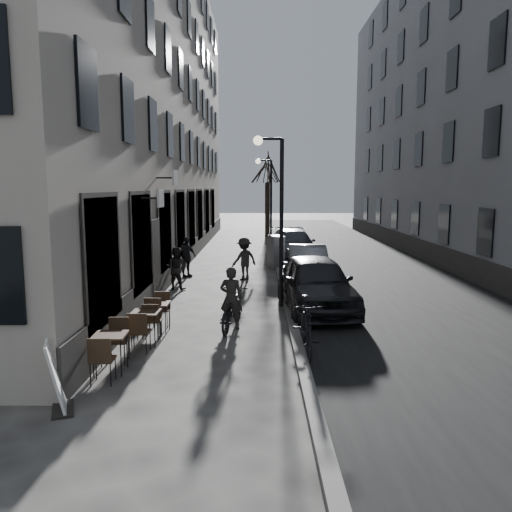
{
  "coord_description": "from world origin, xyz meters",
  "views": [
    {
      "loc": [
        -0.7,
        -8.86,
        3.61
      ],
      "look_at": [
        -0.75,
        4.18,
        1.8
      ],
      "focal_mm": 35.0,
      "sensor_mm": 36.0,
      "label": 1
    }
  ],
  "objects_px": {
    "streetlamp_near": "(276,202)",
    "pedestrian_near": "(176,268)",
    "bistro_set_a": "(110,349)",
    "tree_far": "(266,172)",
    "sign_board": "(57,383)",
    "car_far": "(292,245)",
    "moped": "(306,326)",
    "bicycle": "(231,310)",
    "bistro_set_b": "(146,324)",
    "tree_near": "(268,169)",
    "streetlamp_far": "(268,195)",
    "car_near": "(316,283)",
    "utility_cabinet": "(276,252)",
    "car_mid": "(308,263)",
    "bistro_set_c": "(157,314)",
    "pedestrian_mid": "(244,259)",
    "pedestrian_far": "(186,257)"
  },
  "relations": [
    {
      "from": "pedestrian_near",
      "to": "pedestrian_far",
      "type": "bearing_deg",
      "value": -75.29
    },
    {
      "from": "bistro_set_b",
      "to": "pedestrian_far",
      "type": "relative_size",
      "value": 0.96
    },
    {
      "from": "bistro_set_b",
      "to": "utility_cabinet",
      "type": "xyz_separation_m",
      "value": [
        3.39,
        10.92,
        0.26
      ]
    },
    {
      "from": "streetlamp_near",
      "to": "bistro_set_a",
      "type": "height_order",
      "value": "streetlamp_near"
    },
    {
      "from": "bistro_set_c",
      "to": "pedestrian_near",
      "type": "bearing_deg",
      "value": 94.49
    },
    {
      "from": "tree_near",
      "to": "tree_far",
      "type": "bearing_deg",
      "value": 90.0
    },
    {
      "from": "tree_far",
      "to": "sign_board",
      "type": "relative_size",
      "value": 4.91
    },
    {
      "from": "bistro_set_a",
      "to": "bicycle",
      "type": "xyz_separation_m",
      "value": [
        2.21,
        3.01,
        0.03
      ]
    },
    {
      "from": "streetlamp_far",
      "to": "tree_far",
      "type": "xyz_separation_m",
      "value": [
        0.07,
        9.0,
        1.5
      ]
    },
    {
      "from": "tree_near",
      "to": "tree_far",
      "type": "xyz_separation_m",
      "value": [
        0.0,
        6.0,
        0.0
      ]
    },
    {
      "from": "utility_cabinet",
      "to": "moped",
      "type": "height_order",
      "value": "utility_cabinet"
    },
    {
      "from": "streetlamp_near",
      "to": "utility_cabinet",
      "type": "relative_size",
      "value": 3.48
    },
    {
      "from": "streetlamp_near",
      "to": "pedestrian_mid",
      "type": "height_order",
      "value": "streetlamp_near"
    },
    {
      "from": "tree_near",
      "to": "bistro_set_c",
      "type": "distance_m",
      "value": 18.5
    },
    {
      "from": "streetlamp_far",
      "to": "car_near",
      "type": "height_order",
      "value": "streetlamp_far"
    },
    {
      "from": "tree_near",
      "to": "car_far",
      "type": "bearing_deg",
      "value": -78.55
    },
    {
      "from": "sign_board",
      "to": "bicycle",
      "type": "relative_size",
      "value": 0.62
    },
    {
      "from": "tree_near",
      "to": "utility_cabinet",
      "type": "distance_m",
      "value": 8.74
    },
    {
      "from": "bistro_set_c",
      "to": "sign_board",
      "type": "relative_size",
      "value": 1.28
    },
    {
      "from": "streetlamp_near",
      "to": "tree_near",
      "type": "xyz_separation_m",
      "value": [
        0.07,
        15.0,
        1.5
      ]
    },
    {
      "from": "sign_board",
      "to": "moped",
      "type": "bearing_deg",
      "value": 13.05
    },
    {
      "from": "streetlamp_far",
      "to": "tree_near",
      "type": "distance_m",
      "value": 3.36
    },
    {
      "from": "sign_board",
      "to": "pedestrian_far",
      "type": "xyz_separation_m",
      "value": [
        0.35,
        12.14,
        0.34
      ]
    },
    {
      "from": "pedestrian_mid",
      "to": "car_mid",
      "type": "distance_m",
      "value": 2.51
    },
    {
      "from": "tree_far",
      "to": "sign_board",
      "type": "bearing_deg",
      "value": -97.78
    },
    {
      "from": "bistro_set_a",
      "to": "streetlamp_far",
      "type": "bearing_deg",
      "value": 76.83
    },
    {
      "from": "pedestrian_near",
      "to": "pedestrian_mid",
      "type": "height_order",
      "value": "pedestrian_mid"
    },
    {
      "from": "bistro_set_b",
      "to": "moped",
      "type": "xyz_separation_m",
      "value": [
        3.64,
        -0.63,
        0.14
      ]
    },
    {
      "from": "pedestrian_near",
      "to": "pedestrian_far",
      "type": "relative_size",
      "value": 0.93
    },
    {
      "from": "bistro_set_c",
      "to": "pedestrian_near",
      "type": "distance_m",
      "value": 5.27
    },
    {
      "from": "tree_near",
      "to": "bistro_set_a",
      "type": "relative_size",
      "value": 3.68
    },
    {
      "from": "tree_near",
      "to": "streetlamp_far",
      "type": "bearing_deg",
      "value": -91.38
    },
    {
      "from": "car_mid",
      "to": "car_far",
      "type": "distance_m",
      "value": 5.13
    },
    {
      "from": "bistro_set_b",
      "to": "car_mid",
      "type": "relative_size",
      "value": 0.38
    },
    {
      "from": "car_near",
      "to": "moped",
      "type": "height_order",
      "value": "car_near"
    },
    {
      "from": "bistro_set_b",
      "to": "pedestrian_near",
      "type": "distance_m",
      "value": 6.24
    },
    {
      "from": "streetlamp_near",
      "to": "pedestrian_near",
      "type": "relative_size",
      "value": 3.35
    },
    {
      "from": "streetlamp_near",
      "to": "bistro_set_a",
      "type": "distance_m",
      "value": 6.99
    },
    {
      "from": "car_far",
      "to": "moped",
      "type": "height_order",
      "value": "car_far"
    },
    {
      "from": "utility_cabinet",
      "to": "pedestrian_mid",
      "type": "distance_m",
      "value": 3.14
    },
    {
      "from": "bistro_set_b",
      "to": "pedestrian_mid",
      "type": "bearing_deg",
      "value": 76.74
    },
    {
      "from": "bicycle",
      "to": "moped",
      "type": "relative_size",
      "value": 0.92
    },
    {
      "from": "bistro_set_c",
      "to": "utility_cabinet",
      "type": "relative_size",
      "value": 1.02
    },
    {
      "from": "tree_near",
      "to": "pedestrian_near",
      "type": "distance_m",
      "value": 13.55
    },
    {
      "from": "utility_cabinet",
      "to": "moped",
      "type": "distance_m",
      "value": 11.55
    },
    {
      "from": "streetlamp_near",
      "to": "car_near",
      "type": "bearing_deg",
      "value": -21.28
    },
    {
      "from": "car_mid",
      "to": "moped",
      "type": "xyz_separation_m",
      "value": [
        -0.92,
        -8.79,
        -0.05
      ]
    },
    {
      "from": "streetlamp_far",
      "to": "car_far",
      "type": "height_order",
      "value": "streetlamp_far"
    },
    {
      "from": "streetlamp_far",
      "to": "moped",
      "type": "height_order",
      "value": "streetlamp_far"
    },
    {
      "from": "car_mid",
      "to": "bicycle",
      "type": "bearing_deg",
      "value": -109.91
    }
  ]
}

